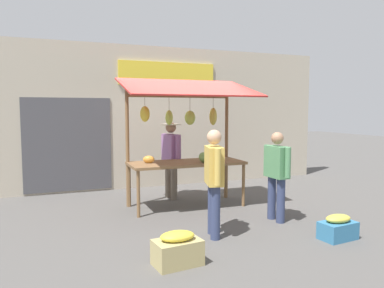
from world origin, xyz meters
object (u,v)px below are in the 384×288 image
(produce_crate_side, at_px, (177,249))
(shopper_with_shopping_bag, at_px, (277,171))
(market_stall, at_px, (186,127))
(shopper_with_ponytail, at_px, (214,176))
(produce_crate_near, at_px, (338,228))
(vendor_with_sunhat, at_px, (171,154))

(produce_crate_side, bearing_deg, shopper_with_shopping_bag, -152.67)
(market_stall, height_order, shopper_with_ponytail, market_stall)
(shopper_with_shopping_bag, distance_m, produce_crate_near, 1.34)
(shopper_with_shopping_bag, distance_m, produce_crate_side, 2.51)
(vendor_with_sunhat, relative_size, shopper_with_ponytail, 1.02)
(shopper_with_shopping_bag, bearing_deg, produce_crate_side, 114.67)
(market_stall, xyz_separation_m, produce_crate_near, (-1.42, 2.56, -1.38))
(market_stall, height_order, shopper_with_shopping_bag, market_stall)
(vendor_with_sunhat, relative_size, shopper_with_shopping_bag, 1.07)
(market_stall, height_order, produce_crate_side, market_stall)
(produce_crate_near, bearing_deg, shopper_with_ponytail, -25.15)
(vendor_with_sunhat, bearing_deg, market_stall, -3.51)
(market_stall, bearing_deg, shopper_with_shopping_bag, 126.96)
(vendor_with_sunhat, bearing_deg, shopper_with_shopping_bag, 19.59)
(vendor_with_sunhat, relative_size, produce_crate_side, 2.68)
(produce_crate_side, bearing_deg, vendor_with_sunhat, -106.80)
(produce_crate_near, xyz_separation_m, produce_crate_side, (2.47, 0.01, 0.03))
(market_stall, xyz_separation_m, produce_crate_side, (1.06, 2.57, -1.35))
(market_stall, relative_size, shopper_with_ponytail, 1.57)
(produce_crate_near, bearing_deg, vendor_with_sunhat, -65.75)
(vendor_with_sunhat, xyz_separation_m, produce_crate_side, (0.99, 3.29, -0.76))
(market_stall, distance_m, shopper_with_shopping_bag, 1.95)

